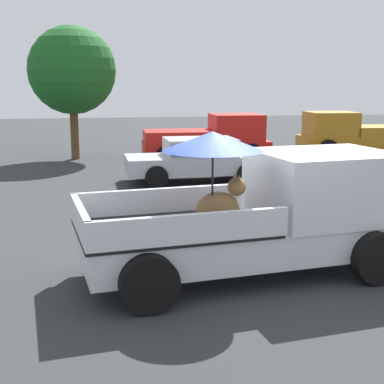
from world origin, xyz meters
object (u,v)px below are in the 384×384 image
pickup_truck_far (211,139)px  pickup_truck_red (353,134)px  pickup_truck_main (270,212)px  parked_sedan_near (198,158)px

pickup_truck_far → pickup_truck_red: bearing=8.3°
pickup_truck_main → pickup_truck_red: pickup_truck_main is taller
pickup_truck_main → pickup_truck_red: bearing=51.4°
pickup_truck_main → pickup_truck_far: (1.84, 12.37, -0.12)m
pickup_truck_far → parked_sedan_near: (-1.36, -4.24, -0.13)m
pickup_truck_red → pickup_truck_far: 6.28m
pickup_truck_red → parked_sedan_near: bearing=37.5°
pickup_truck_red → parked_sedan_near: size_ratio=1.14×
pickup_truck_main → pickup_truck_red: 15.35m
parked_sedan_near → pickup_truck_red: bearing=-147.3°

